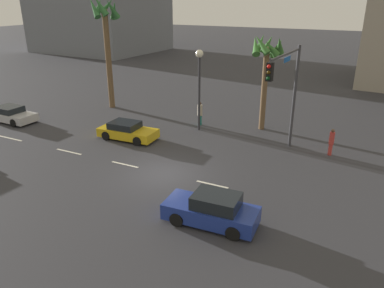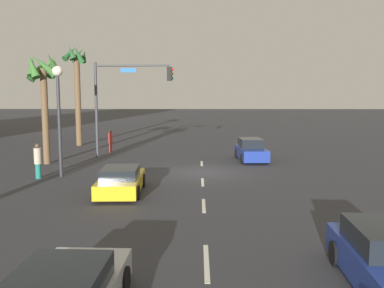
% 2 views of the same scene
% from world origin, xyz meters
% --- Properties ---
extents(ground_plane, '(220.00, 220.00, 0.00)m').
position_xyz_m(ground_plane, '(0.00, 0.00, 0.00)').
color(ground_plane, '#333338').
extents(lane_stripe_1, '(2.52, 0.14, 0.01)m').
position_xyz_m(lane_stripe_1, '(-12.95, 0.00, 0.01)').
color(lane_stripe_1, silver).
rests_on(lane_stripe_1, ground_plane).
extents(lane_stripe_2, '(2.10, 0.14, 0.01)m').
position_xyz_m(lane_stripe_2, '(-7.28, 0.00, 0.01)').
color(lane_stripe_2, silver).
rests_on(lane_stripe_2, ground_plane).
extents(lane_stripe_3, '(1.93, 0.14, 0.01)m').
position_xyz_m(lane_stripe_3, '(-2.79, 0.00, 0.01)').
color(lane_stripe_3, silver).
rests_on(lane_stripe_3, ground_plane).
extents(lane_stripe_4, '(1.86, 0.14, 0.01)m').
position_xyz_m(lane_stripe_4, '(3.00, 0.00, 0.01)').
color(lane_stripe_4, silver).
rests_on(lane_stripe_4, ground_plane).
extents(car_1, '(4.25, 2.05, 1.24)m').
position_xyz_m(car_1, '(-5.25, 3.74, 0.58)').
color(car_1, gold).
rests_on(car_1, ground_plane).
extents(car_2, '(4.20, 2.04, 1.25)m').
position_xyz_m(car_2, '(-16.07, 2.81, 0.59)').
color(car_2, '#B7B7BC').
rests_on(car_2, ground_plane).
extents(car_3, '(4.27, 1.98, 1.49)m').
position_xyz_m(car_3, '(4.45, -3.40, 0.68)').
color(car_3, navy).
rests_on(car_3, ground_plane).
extents(traffic_signal, '(0.65, 5.61, 6.75)m').
position_xyz_m(traffic_signal, '(5.36, 5.65, 4.58)').
color(traffic_signal, '#38383D').
rests_on(traffic_signal, ground_plane).
extents(streetlamp, '(0.56, 0.56, 6.02)m').
position_xyz_m(streetlamp, '(-1.48, 7.75, 4.23)').
color(streetlamp, '#2D2D33').
rests_on(streetlamp, ground_plane).
extents(pedestrian_0, '(0.44, 0.44, 1.77)m').
position_xyz_m(pedestrian_0, '(8.16, 7.09, 0.94)').
color(pedestrian_0, '#BF3833').
rests_on(pedestrian_0, ground_plane).
extents(pedestrian_1, '(0.55, 0.55, 1.88)m').
position_xyz_m(pedestrian_1, '(-1.92, 8.84, 0.99)').
color(pedestrian_1, '#1E7266').
rests_on(pedestrian_1, ground_plane).
extents(palm_tree_0, '(2.50, 2.74, 9.73)m').
position_xyz_m(palm_tree_0, '(-11.32, 9.82, 6.85)').
color(palm_tree_0, brown).
rests_on(palm_tree_0, ground_plane).
extents(palm_tree_1, '(2.64, 2.50, 7.15)m').
position_xyz_m(palm_tree_1, '(2.75, 10.12, 5.46)').
color(palm_tree_1, brown).
rests_on(palm_tree_1, ground_plane).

